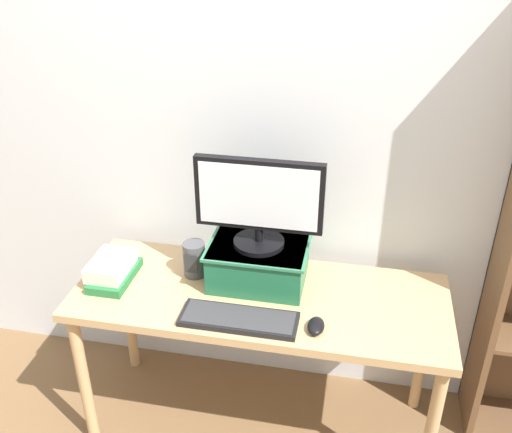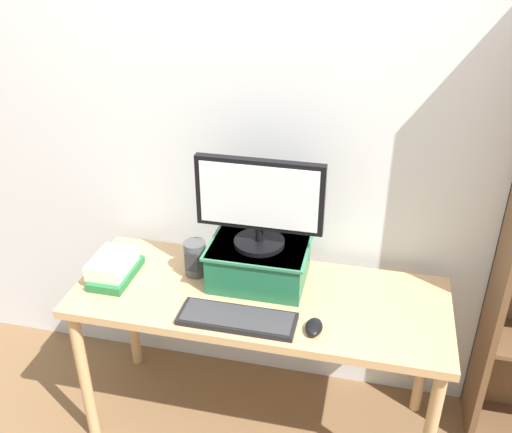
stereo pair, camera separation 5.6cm
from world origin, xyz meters
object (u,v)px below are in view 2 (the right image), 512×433
object	(u,v)px
desk_speaker	(195,258)
riser_box	(259,261)
desk	(259,310)
keyboard	(237,319)
computer_monitor	(259,202)
book_stack	(114,267)
computer_mouse	(314,327)

from	to	relation	value
desk_speaker	riser_box	bearing A→B (deg)	3.48
desk	keyboard	size ratio (longest dim) A/B	3.40
computer_monitor	desk_speaker	world-z (taller)	computer_monitor
keyboard	book_stack	world-z (taller)	book_stack
desk	computer_monitor	world-z (taller)	computer_monitor
computer_monitor	book_stack	bearing A→B (deg)	-169.11
book_stack	desk_speaker	world-z (taller)	desk_speaker
computer_monitor	book_stack	size ratio (longest dim) A/B	1.95
riser_box	computer_mouse	distance (m)	0.40
computer_mouse	book_stack	xyz separation A→B (m)	(-0.88, 0.16, 0.03)
keyboard	computer_mouse	distance (m)	0.29
riser_box	computer_monitor	xyz separation A→B (m)	(0.00, -0.00, 0.28)
computer_monitor	computer_mouse	bearing A→B (deg)	-45.52
riser_box	desk_speaker	distance (m)	0.28
computer_mouse	desk_speaker	xyz separation A→B (m)	(-0.55, 0.26, 0.06)
computer_monitor	riser_box	bearing A→B (deg)	90.00
computer_mouse	book_stack	distance (m)	0.89
computer_mouse	desk	bearing A→B (deg)	144.38
computer_monitor	computer_mouse	distance (m)	0.53
book_stack	riser_box	bearing A→B (deg)	11.02
keyboard	book_stack	size ratio (longest dim) A/B	1.71
riser_box	desk_speaker	size ratio (longest dim) A/B	2.66
book_stack	desk_speaker	xyz separation A→B (m)	(0.33, 0.10, 0.03)
riser_box	keyboard	bearing A→B (deg)	-94.03
desk_speaker	computer_mouse	bearing A→B (deg)	-25.52
keyboard	desk_speaker	xyz separation A→B (m)	(-0.26, 0.27, 0.07)
computer_monitor	keyboard	distance (m)	0.46
keyboard	book_stack	distance (m)	0.61
computer_monitor	desk_speaker	xyz separation A→B (m)	(-0.28, -0.02, -0.30)
computer_monitor	keyboard	bearing A→B (deg)	-94.05
desk	book_stack	size ratio (longest dim) A/B	5.81
riser_box	keyboard	world-z (taller)	riser_box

